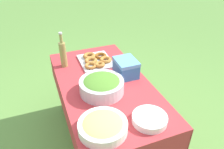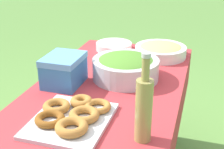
# 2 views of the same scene
# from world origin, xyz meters

# --- Properties ---
(picnic_table) EXTENTS (1.37, 0.72, 0.70)m
(picnic_table) POSITION_xyz_m (0.00, 0.00, 0.60)
(picnic_table) COLOR #B73338
(picnic_table) RESTS_ON ground_plane
(salad_bowl) EXTENTS (0.34, 0.34, 0.13)m
(salad_bowl) POSITION_xyz_m (-0.10, 0.06, 0.76)
(salad_bowl) COLOR silver
(salad_bowl) RESTS_ON picnic_table
(pasta_bowl) EXTENTS (0.31, 0.31, 0.08)m
(pasta_bowl) POSITION_xyz_m (-0.49, 0.18, 0.74)
(pasta_bowl) COLOR white
(pasta_bowl) RESTS_ON picnic_table
(donut_platter) EXTENTS (0.35, 0.31, 0.05)m
(donut_platter) POSITION_xyz_m (0.36, -0.04, 0.72)
(donut_platter) COLOR silver
(donut_platter) RESTS_ON picnic_table
(plate_stack) EXTENTS (0.23, 0.23, 0.05)m
(plate_stack) POSITION_xyz_m (-0.52, -0.13, 0.72)
(plate_stack) COLOR white
(plate_stack) RESTS_ON picnic_table
(olive_oil_bottle) EXTENTS (0.06, 0.06, 0.33)m
(olive_oil_bottle) POSITION_xyz_m (0.40, 0.26, 0.83)
(olive_oil_bottle) COLOR #998E4C
(olive_oil_bottle) RESTS_ON picnic_table
(cooler_box) EXTENTS (0.21, 0.17, 0.15)m
(cooler_box) POSITION_xyz_m (0.05, -0.21, 0.77)
(cooler_box) COLOR #3372B7
(cooler_box) RESTS_ON picnic_table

